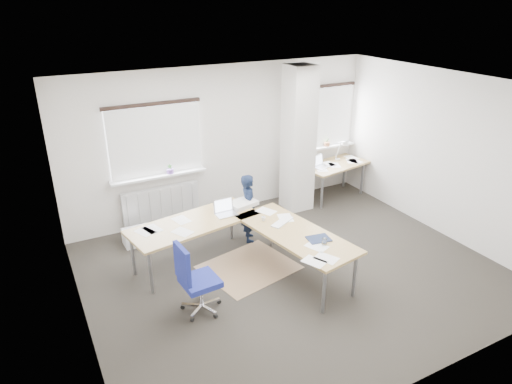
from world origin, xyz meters
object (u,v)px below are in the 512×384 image
desk_side (335,166)px  person (249,208)px  task_chair (198,293)px  desk_main (246,228)px

desk_side → person: (-2.38, -0.80, -0.09)m
task_chair → person: (1.49, 1.44, 0.31)m
desk_side → task_chair: (-3.87, -2.24, -0.39)m
desk_side → task_chair: 4.49m
desk_main → task_chair: (-1.04, -0.66, -0.40)m
task_chair → person: 2.10m
desk_main → task_chair: 1.30m
desk_side → person: desk_side is taller
desk_main → task_chair: bearing=-157.6°
desk_side → person: size_ratio=1.25×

